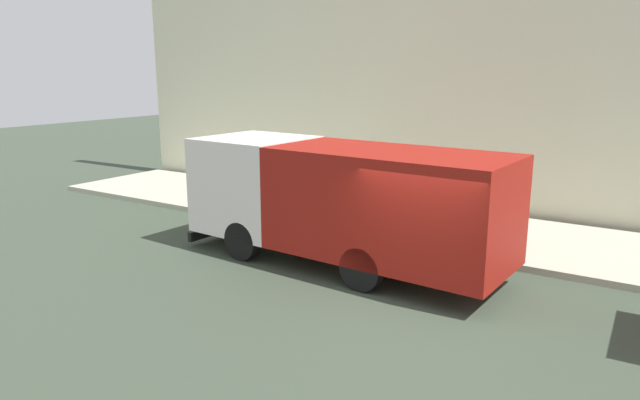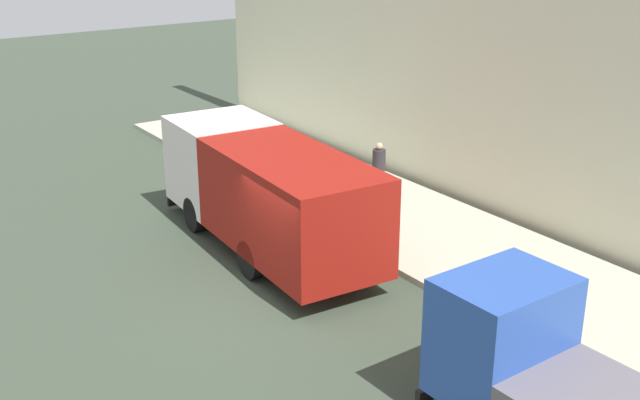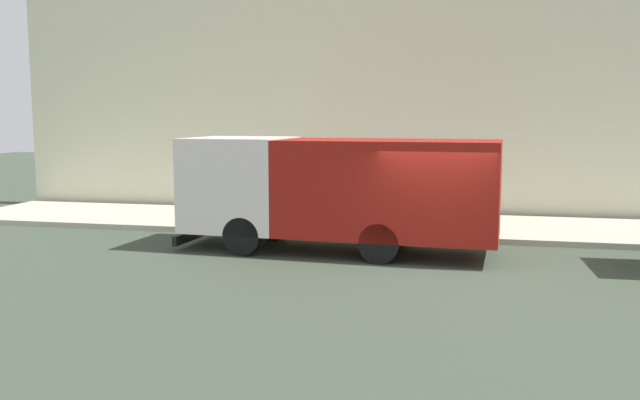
{
  "view_description": "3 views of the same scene",
  "coord_description": "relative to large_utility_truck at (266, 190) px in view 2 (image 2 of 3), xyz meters",
  "views": [
    {
      "loc": [
        -9.37,
        -3.87,
        4.32
      ],
      "look_at": [
        0.71,
        2.54,
        1.6
      ],
      "focal_mm": 32.09,
      "sensor_mm": 36.0,
      "label": 1
    },
    {
      "loc": [
        -7.87,
        -13.22,
        7.99
      ],
      "look_at": [
        1.64,
        0.58,
        1.77
      ],
      "focal_mm": 44.87,
      "sensor_mm": 36.0,
      "label": 2
    },
    {
      "loc": [
        -14.3,
        -0.64,
        3.23
      ],
      "look_at": [
        1.15,
        2.78,
        1.26
      ],
      "focal_mm": 37.55,
      "sensor_mm": 36.0,
      "label": 3
    }
  ],
  "objects": [
    {
      "name": "ground",
      "position": [
        -1.32,
        -2.39,
        -1.55
      ],
      "size": [
        80.0,
        80.0,
        0.0
      ],
      "primitive_type": "plane",
      "color": "#374133"
    },
    {
      "name": "sidewalk",
      "position": [
        3.83,
        -2.39,
        -1.48
      ],
      "size": [
        4.29,
        30.0,
        0.15
      ],
      "primitive_type": "cube",
      "color": "#AEAE98",
      "rests_on": "ground"
    },
    {
      "name": "building_facade",
      "position": [
        6.47,
        -2.39,
        3.07
      ],
      "size": [
        0.5,
        30.0,
        9.24
      ],
      "primitive_type": "cube",
      "color": "beige",
      "rests_on": "ground"
    },
    {
      "name": "large_utility_truck",
      "position": [
        0.0,
        0.0,
        0.0
      ],
      "size": [
        2.84,
        7.72,
        2.72
      ],
      "rotation": [
        0.0,
        0.0,
        -0.06
      ],
      "color": "white",
      "rests_on": "ground"
    },
    {
      "name": "small_flatbed_truck",
      "position": [
        -0.41,
        -9.16,
        -0.37
      ],
      "size": [
        2.2,
        4.9,
        2.52
      ],
      "rotation": [
        0.0,
        0.0,
        0.03
      ],
      "color": "#284CA3",
      "rests_on": "ground"
    },
    {
      "name": "pedestrian_walking",
      "position": [
        4.3,
        1.04,
        -0.56
      ],
      "size": [
        0.53,
        0.53,
        1.61
      ],
      "rotation": [
        0.0,
        0.0,
        2.38
      ],
      "color": "brown",
      "rests_on": "sidewalk"
    },
    {
      "name": "traffic_cone_orange",
      "position": [
        2.16,
        4.74,
        -1.12
      ],
      "size": [
        0.39,
        0.39,
        0.56
      ],
      "primitive_type": "cone",
      "color": "orange",
      "rests_on": "sidewalk"
    }
  ]
}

